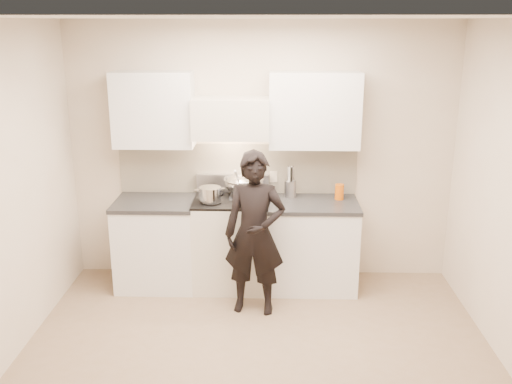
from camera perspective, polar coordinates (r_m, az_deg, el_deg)
ground_plane at (r=4.88m, az=0.10°, el=-16.52°), size 4.00×4.00×0.00m
room_shell at (r=4.58m, az=-0.49°, el=3.12°), size 4.04×3.54×2.70m
stove at (r=5.94m, az=-2.44°, el=-5.03°), size 0.76×0.65×0.96m
counter_right at (r=5.95m, az=5.59°, el=-5.21°), size 0.92×0.67×0.92m
counter_left at (r=6.05m, az=-9.86°, el=-5.00°), size 0.82×0.67×0.92m
wok at (r=5.87m, az=-1.23°, el=0.86°), size 0.41×0.51×0.33m
stock_pot at (r=5.66m, az=-4.62°, el=-0.22°), size 0.30×0.25×0.14m
utensil_crock at (r=5.92m, az=3.44°, el=0.44°), size 0.12×0.12×0.32m
spice_jar at (r=5.93m, az=3.65°, el=-0.06°), size 0.04×0.04×0.09m
oil_glass at (r=5.89m, az=8.34°, el=0.02°), size 0.09×0.09×0.16m
person at (r=5.30m, az=-0.12°, el=-4.20°), size 0.61×0.44×1.56m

